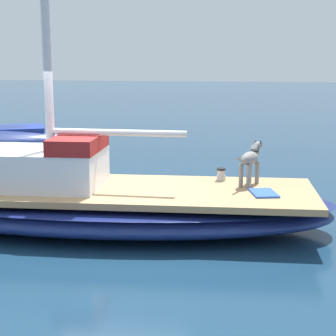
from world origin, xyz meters
The scene contains 6 objects.
ground_plane centered at (0.00, 0.00, 0.00)m, with size 120.00×120.00×0.00m, color navy.
sailboat_main centered at (0.00, 0.00, 0.34)m, with size 2.95×7.38×0.66m.
cabin_house centered at (-0.07, 1.11, 1.01)m, with size 1.53×2.30×0.84m.
dog_grey centered at (0.57, -2.27, 1.08)m, with size 0.90×0.42×0.70m.
deck_winch centered at (0.83, -1.77, 0.76)m, with size 0.16×0.16×0.21m.
deck_towel centered at (-0.03, -2.49, 0.68)m, with size 0.56×0.36×0.03m, color blue.
Camera 1 is at (-8.35, -2.41, 2.69)m, focal length 58.94 mm.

